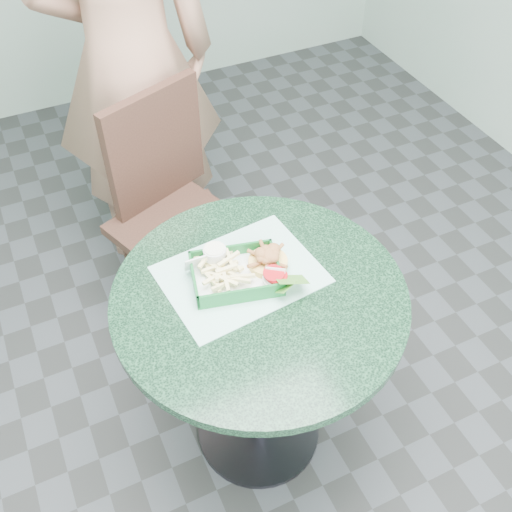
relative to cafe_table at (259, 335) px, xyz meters
name	(u,v)px	position (x,y,z in m)	size (l,w,h in m)	color
floor	(259,430)	(0.00, 0.00, -0.58)	(4.00, 5.00, 0.02)	#303335
cafe_table	(259,335)	(0.00, 0.00, 0.00)	(0.82, 0.82, 0.75)	#2E2D35
dining_chair	(169,199)	(-0.02, 0.75, -0.05)	(0.42, 0.42, 0.93)	#351F15
diner_person	(119,2)	(-0.01, 1.11, 0.56)	(0.83, 0.54, 2.28)	tan
placemat	(241,279)	(-0.02, 0.08, 0.17)	(0.43, 0.32, 0.00)	#A0E0D1
food_basket	(236,281)	(-0.04, 0.07, 0.19)	(0.24, 0.17, 0.05)	#126428
crab_sandwich	(264,257)	(0.06, 0.09, 0.22)	(0.11, 0.11, 0.07)	#F2C25E
fries_pile	(224,275)	(-0.07, 0.09, 0.21)	(0.12, 0.13, 0.05)	#FFED9D
sauce_ramekin	(211,261)	(-0.08, 0.14, 0.22)	(0.07, 0.07, 0.04)	silver
garnish_cup	(280,277)	(0.07, 0.01, 0.21)	(0.10, 0.10, 0.04)	white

